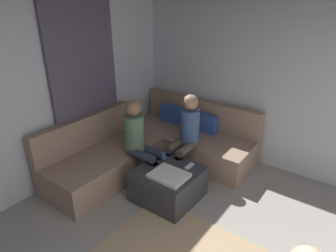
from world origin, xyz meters
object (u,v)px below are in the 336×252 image
at_px(coffee_mug, 163,156).
at_px(person_on_couch_back, 186,133).
at_px(sectional_couch, 154,147).
at_px(game_remote, 190,166).
at_px(ottoman, 168,184).
at_px(person_on_couch_side, 140,139).

xyz_separation_m(coffee_mug, person_on_couch_back, (0.07, 0.44, 0.19)).
bearing_deg(sectional_couch, game_remote, -21.87).
relative_size(ottoman, person_on_couch_back, 0.63).
bearing_deg(person_on_couch_side, person_on_couch_back, 143.69).
xyz_separation_m(game_remote, person_on_couch_back, (-0.33, 0.40, 0.23)).
distance_m(ottoman, game_remote, 0.36).
height_order(ottoman, person_on_couch_side, person_on_couch_side).
relative_size(ottoman, coffee_mug, 8.00).
bearing_deg(sectional_couch, ottoman, -39.49).
height_order(sectional_couch, person_on_couch_back, person_on_couch_back).
xyz_separation_m(coffee_mug, person_on_couch_side, (-0.32, -0.09, 0.19)).
xyz_separation_m(sectional_couch, coffee_mug, (0.47, -0.39, 0.19)).
height_order(sectional_couch, game_remote, sectional_couch).
bearing_deg(ottoman, game_remote, 50.71).
bearing_deg(coffee_mug, person_on_couch_side, -163.92).
distance_m(coffee_mug, person_on_couch_back, 0.49).
height_order(sectional_couch, ottoman, sectional_couch).
xyz_separation_m(sectional_couch, ottoman, (0.69, -0.57, -0.07)).
bearing_deg(coffee_mug, ottoman, -39.29).
relative_size(game_remote, person_on_couch_back, 0.12).
bearing_deg(person_on_couch_back, person_on_couch_side, 53.69).
distance_m(game_remote, person_on_couch_side, 0.77).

